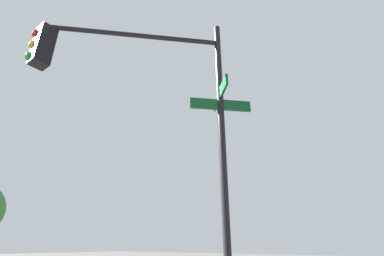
% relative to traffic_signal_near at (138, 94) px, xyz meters
% --- Properties ---
extents(traffic_signal_near, '(2.84, 2.86, 5.75)m').
position_rel_traffic_signal_near_xyz_m(traffic_signal_near, '(0.00, 0.00, 0.00)').
color(traffic_signal_near, black).
rests_on(traffic_signal_near, ground_plane).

